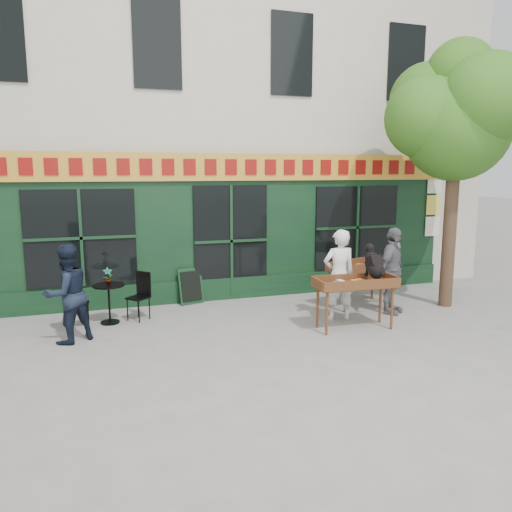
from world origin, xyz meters
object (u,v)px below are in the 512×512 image
object	(u,v)px
dog	(374,260)
book_cart_right	(360,268)
man_right	(392,271)
man_left	(67,294)
woman	(339,275)
bistro_table	(109,296)
book_cart_center	(355,286)

from	to	relation	value
dog	book_cart_right	distance (m)	1.66
man_right	man_left	bearing A→B (deg)	141.65
woman	bistro_table	bearing A→B (deg)	-11.36
book_cart_center	woman	world-z (taller)	woman
book_cart_center	man_right	bearing A→B (deg)	32.43
bistro_table	man_left	size ratio (longest dim) A/B	0.44
man_right	man_left	distance (m)	6.26
book_cart_center	book_cart_right	size ratio (longest dim) A/B	0.95
dog	woman	distance (m)	0.87
man_right	bistro_table	distance (m)	5.67
bistro_table	man_left	world-z (taller)	man_left
book_cart_center	woman	bearing A→B (deg)	93.20
dog	book_cart_right	size ratio (longest dim) A/B	0.37
man_right	woman	bearing A→B (deg)	145.08
man_left	man_right	bearing A→B (deg)	145.93
dog	man_right	world-z (taller)	man_right
book_cart_center	bistro_table	xyz separation A→B (m)	(-4.33, 1.77, -0.28)
book_cart_center	man_right	size ratio (longest dim) A/B	0.86
book_cart_center	man_left	size ratio (longest dim) A/B	0.90
woman	man_left	xyz separation A→B (m)	(-5.03, 0.22, -0.04)
woman	man_right	distance (m)	1.23
book_cart_right	bistro_table	xyz separation A→B (m)	(-5.26, 0.34, -0.28)
man_right	book_cart_right	bearing A→B (deg)	75.17
book_cart_right	bistro_table	size ratio (longest dim) A/B	2.12
dog	book_cart_right	bearing A→B (deg)	71.99
man_left	book_cart_center	bearing A→B (deg)	137.79
dog	bistro_table	world-z (taller)	dog
book_cart_center	woman	xyz separation A→B (m)	(0.00, 0.65, 0.08)
book_cart_center	dog	distance (m)	0.59
book_cart_center	man_left	xyz separation A→B (m)	(-5.03, 0.87, 0.03)
bistro_table	book_cart_center	bearing A→B (deg)	-22.28
dog	man_left	world-z (taller)	man_left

